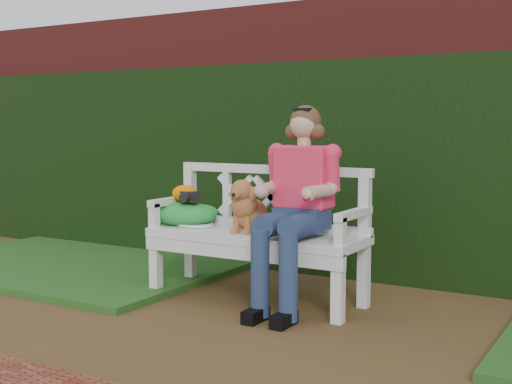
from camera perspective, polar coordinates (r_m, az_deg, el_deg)
The scene contains 11 objects.
ground at distance 3.93m, azimuth 1.75°, elevation -12.21°, with size 60.00×60.00×0.00m, color #4D351E.
brick_wall at distance 5.48m, azimuth 11.39°, elevation 4.46°, with size 10.00×0.30×2.20m, color maroon.
ivy_hedge at distance 5.29m, azimuth 10.56°, elevation 1.72°, with size 10.00×0.18×1.70m, color #16330B.
grass_left at distance 6.04m, azimuth -14.42°, elevation -5.78°, with size 2.60×2.00×0.05m, color #163B13.
garden_bench at distance 4.69m, azimuth 0.00°, elevation -6.21°, with size 1.58×0.60×0.48m, color white, non-canonical shape.
seated_woman at distance 4.45m, azimuth 3.75°, elevation -1.74°, with size 0.54×0.71×1.27m, color #F93756, non-canonical shape.
dog at distance 4.61m, azimuth -0.62°, elevation -1.09°, with size 0.24×0.33×0.37m, color #B87941, non-canonical shape.
tennis_racket at distance 4.93m, azimuth -5.38°, elevation -2.68°, with size 0.54×0.23×0.03m, color beige, non-canonical shape.
green_bag at distance 4.98m, azimuth -5.98°, elevation -1.75°, with size 0.50×0.38×0.17m, color #337628, non-canonical shape.
camera_item at distance 4.91m, azimuth -5.49°, elevation -0.40°, with size 0.12×0.09×0.08m, color black.
baseball_glove at distance 4.97m, azimuth -6.00°, elevation -0.10°, with size 0.19×0.14×0.12m, color orange.
Camera 1 is at (1.79, -3.28, 1.21)m, focal length 48.00 mm.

